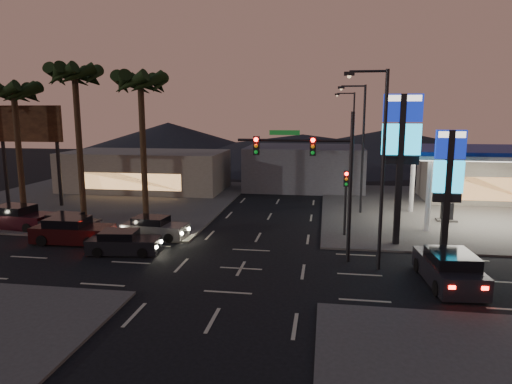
% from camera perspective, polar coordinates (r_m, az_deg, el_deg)
% --- Properties ---
extents(ground, '(140.00, 140.00, 0.00)m').
position_cam_1_polar(ground, '(23.88, -1.89, -9.54)').
color(ground, black).
rests_on(ground, ground).
extents(corner_lot_ne, '(24.00, 24.00, 0.12)m').
position_cam_1_polar(corner_lot_ne, '(40.68, 25.45, -2.22)').
color(corner_lot_ne, '#47443F').
rests_on(corner_lot_ne, ground).
extents(corner_lot_nw, '(24.00, 24.00, 0.12)m').
position_cam_1_polar(corner_lot_nw, '(43.85, -18.84, -0.95)').
color(corner_lot_nw, '#47443F').
rests_on(corner_lot_nw, ground).
extents(gas_station, '(12.20, 8.20, 5.47)m').
position_cam_1_polar(gas_station, '(36.21, 27.83, 4.25)').
color(gas_station, silver).
rests_on(gas_station, ground).
extents(convenience_store, '(10.00, 6.00, 4.00)m').
position_cam_1_polar(convenience_store, '(45.66, 26.27, 1.44)').
color(convenience_store, '#726B5B').
rests_on(convenience_store, ground).
extents(pylon_sign_tall, '(2.20, 0.35, 9.00)m').
position_cam_1_polar(pylon_sign_tall, '(27.99, 17.70, 6.28)').
color(pylon_sign_tall, black).
rests_on(pylon_sign_tall, ground).
extents(pylon_sign_short, '(1.60, 0.35, 7.00)m').
position_cam_1_polar(pylon_sign_short, '(27.67, 22.95, 2.30)').
color(pylon_sign_short, black).
rests_on(pylon_sign_short, ground).
extents(traffic_signal_mast, '(6.10, 0.39, 8.00)m').
position_cam_1_polar(traffic_signal_mast, '(24.26, 7.69, 3.39)').
color(traffic_signal_mast, black).
rests_on(traffic_signal_mast, ground).
extents(pedestal_signal, '(0.32, 0.39, 4.30)m').
position_cam_1_polar(pedestal_signal, '(29.56, 11.16, -0.05)').
color(pedestal_signal, black).
rests_on(pedestal_signal, ground).
extents(streetlight_near, '(2.14, 0.25, 10.00)m').
position_cam_1_polar(streetlight_near, '(23.37, 15.15, 4.09)').
color(streetlight_near, black).
rests_on(streetlight_near, ground).
extents(streetlight_mid, '(2.14, 0.25, 10.00)m').
position_cam_1_polar(streetlight_mid, '(36.28, 12.93, 6.17)').
color(streetlight_mid, black).
rests_on(streetlight_mid, ground).
extents(streetlight_far, '(2.14, 0.25, 10.00)m').
position_cam_1_polar(streetlight_far, '(50.23, 11.81, 7.21)').
color(streetlight_far, black).
rests_on(streetlight_far, ground).
extents(palm_a, '(4.41, 4.41, 10.86)m').
position_cam_1_polar(palm_a, '(34.28, -14.21, 12.12)').
color(palm_a, black).
rests_on(palm_a, ground).
extents(palm_b, '(4.41, 4.41, 11.46)m').
position_cam_1_polar(palm_b, '(36.52, -21.67, 12.43)').
color(palm_b, black).
rests_on(palm_b, ground).
extents(palm_c, '(4.41, 4.41, 10.26)m').
position_cam_1_polar(palm_c, '(39.21, -27.98, 10.17)').
color(palm_c, black).
rests_on(palm_c, ground).
extents(billboard, '(6.00, 0.30, 8.50)m').
position_cam_1_polar(billboard, '(42.95, -26.54, 6.76)').
color(billboard, black).
rests_on(billboard, ground).
extents(building_far_west, '(16.00, 8.00, 4.00)m').
position_cam_1_polar(building_far_west, '(48.09, -13.57, 2.58)').
color(building_far_west, '#726B5B').
rests_on(building_far_west, ground).
extents(building_far_mid, '(12.00, 9.00, 4.40)m').
position_cam_1_polar(building_far_mid, '(48.51, 6.11, 3.10)').
color(building_far_mid, '#4C4C51').
rests_on(building_far_mid, ground).
extents(hill_left, '(40.00, 40.00, 6.00)m').
position_cam_1_polar(hill_left, '(87.29, -10.88, 6.55)').
color(hill_left, black).
rests_on(hill_left, ground).
extents(hill_right, '(50.00, 50.00, 5.00)m').
position_cam_1_polar(hill_right, '(83.00, 16.30, 5.82)').
color(hill_right, black).
rests_on(hill_right, ground).
extents(hill_center, '(60.00, 60.00, 4.00)m').
position_cam_1_polar(hill_center, '(82.43, 5.84, 5.79)').
color(hill_center, black).
rests_on(hill_center, ground).
extents(car_lane_a_front, '(4.21, 2.10, 1.33)m').
position_cam_1_polar(car_lane_a_front, '(27.20, -16.28, -6.13)').
color(car_lane_a_front, black).
rests_on(car_lane_a_front, ground).
extents(car_lane_a_mid, '(4.92, 2.17, 1.58)m').
position_cam_1_polar(car_lane_a_mid, '(30.36, -22.01, -4.56)').
color(car_lane_a_mid, black).
rests_on(car_lane_a_mid, ground).
extents(car_lane_b_front, '(4.34, 2.10, 1.38)m').
position_cam_1_polar(car_lane_b_front, '(29.99, -12.59, -4.42)').
color(car_lane_b_front, '#4E4E50').
rests_on(car_lane_b_front, ground).
extents(car_lane_b_mid, '(4.19, 2.05, 1.33)m').
position_cam_1_polar(car_lane_b_mid, '(32.83, -22.41, -3.74)').
color(car_lane_b_mid, black).
rests_on(car_lane_b_mid, ground).
extents(car_lane_b_rear, '(5.14, 2.57, 1.62)m').
position_cam_1_polar(car_lane_b_rear, '(35.59, -27.64, -2.88)').
color(car_lane_b_rear, black).
rests_on(car_lane_b_rear, ground).
extents(suv_station, '(2.44, 5.04, 1.63)m').
position_cam_1_polar(suv_station, '(23.36, 22.98, -8.84)').
color(suv_station, black).
rests_on(suv_station, ground).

